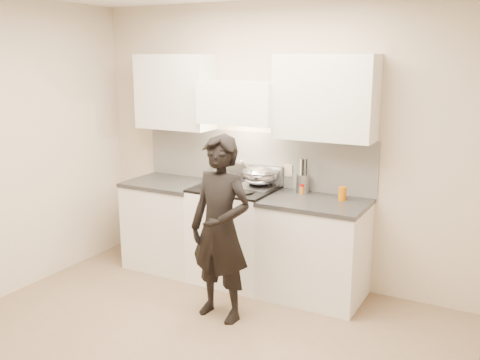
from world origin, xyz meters
name	(u,v)px	position (x,y,z in m)	size (l,w,h in m)	color
ground_plane	(179,354)	(0.00, 0.00, 0.00)	(4.00, 4.00, 0.00)	#7C654E
room_shell	(195,136)	(-0.06, 0.37, 1.60)	(4.04, 3.54, 2.70)	#C1AF96
stove	(235,234)	(-0.30, 1.42, 0.47)	(0.76, 0.65, 0.96)	white
counter_right	(314,249)	(0.53, 1.43, 0.46)	(0.92, 0.67, 0.92)	silver
counter_left	(170,224)	(-1.08, 1.43, 0.46)	(0.82, 0.67, 0.92)	silver
wok	(260,175)	(-0.10, 1.57, 1.06)	(0.36, 0.44, 0.29)	#A4A3AE
stock_pot	(219,180)	(-0.42, 1.33, 1.03)	(0.28, 0.27, 0.14)	#A4A3AE
utensil_crock	(303,182)	(0.31, 1.65, 1.02)	(0.12, 0.12, 0.32)	#9798A0
spice_jar	(302,189)	(0.33, 1.60, 0.97)	(0.04, 0.04, 0.09)	#C16D1B
oil_glass	(342,194)	(0.74, 1.54, 0.98)	(0.07, 0.07, 0.13)	#B75D02
person	(220,229)	(-0.02, 0.67, 0.78)	(0.57, 0.38, 1.57)	black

